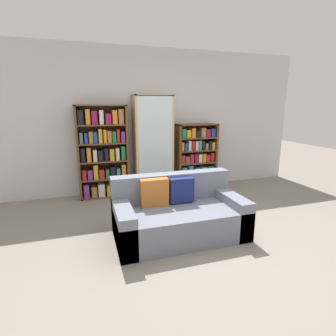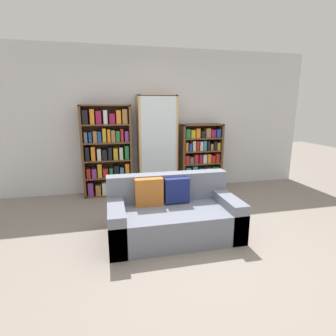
% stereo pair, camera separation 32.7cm
% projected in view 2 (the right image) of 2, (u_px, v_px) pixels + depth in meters
% --- Properties ---
extents(ground_plane, '(16.00, 16.00, 0.00)m').
position_uv_depth(ground_plane, '(196.00, 248.00, 3.11)').
color(ground_plane, gray).
extents(wall_back, '(6.16, 0.06, 2.70)m').
position_uv_depth(wall_back, '(157.00, 121.00, 5.11)').
color(wall_back, silver).
rests_on(wall_back, ground).
extents(couch, '(1.64, 0.87, 0.76)m').
position_uv_depth(couch, '(172.00, 215.00, 3.38)').
color(couch, slate).
rests_on(couch, ground).
extents(bookshelf_left, '(0.89, 0.32, 1.67)m').
position_uv_depth(bookshelf_left, '(107.00, 152.00, 4.83)').
color(bookshelf_left, brown).
rests_on(bookshelf_left, ground).
extents(display_cabinet, '(0.72, 0.36, 1.84)m').
position_uv_depth(display_cabinet, '(157.00, 145.00, 4.99)').
color(display_cabinet, tan).
rests_on(display_cabinet, ground).
extents(bookshelf_right, '(0.83, 0.32, 1.30)m').
position_uv_depth(bookshelf_right, '(201.00, 157.00, 5.27)').
color(bookshelf_right, brown).
rests_on(bookshelf_right, ground).
extents(wine_bottle, '(0.09, 0.09, 0.37)m').
position_uv_depth(wine_bottle, '(191.00, 203.00, 4.13)').
color(wine_bottle, '#143819').
rests_on(wine_bottle, ground).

